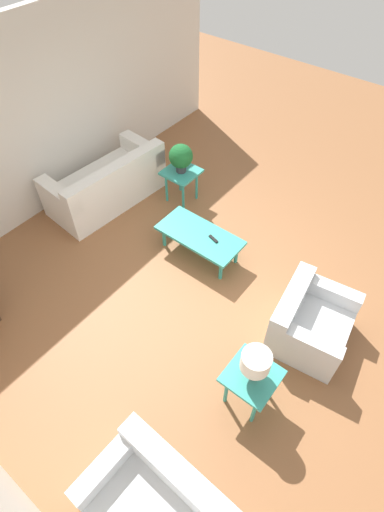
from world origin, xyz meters
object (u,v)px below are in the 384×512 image
side_table_plant (181,176)px  potted_plant (181,157)px  sofa (108,185)px  loveseat (164,512)px  coffee_table (200,236)px  side_table_lamp (251,379)px  table_lamp (256,363)px  armchair (309,322)px

side_table_plant → potted_plant: potted_plant is taller
sofa → loveseat: 4.46m
loveseat → potted_plant: (2.63, -3.47, 0.54)m
loveseat → side_table_plant: bearing=129.0°
sofa → coffee_table: size_ratio=1.59×
coffee_table → side_table_lamp: side_table_lamp is taller
side_table_lamp → table_lamp: table_lamp is taller
side_table_plant → side_table_lamp: same height
sofa → table_lamp: table_lamp is taller
sofa → side_table_plant: size_ratio=3.37×
table_lamp → side_table_lamp: bearing=-14.0°
sofa → armchair: 3.63m
armchair → side_table_lamp: size_ratio=1.87×
coffee_table → potted_plant: size_ratio=2.64×
coffee_table → sofa: bearing=-0.7°
sofa → potted_plant: bearing=133.7°
loveseat → coffee_table: 3.20m
armchair → table_lamp: table_lamp is taller
side_table_lamp → potted_plant: (2.61, -2.10, 0.35)m
potted_plant → loveseat: bearing=127.2°
loveseat → table_lamp: (0.02, -1.37, 0.55)m
side_table_plant → sofa: bearing=39.3°
side_table_lamp → side_table_plant: bearing=-38.8°
sofa → side_table_lamp: bearing=73.0°
side_table_plant → potted_plant: bearing=0.0°
armchair → table_lamp: (0.12, 1.07, 0.54)m
armchair → sofa: bearing=77.4°
sofa → side_table_plant: (-0.89, -0.73, 0.15)m
loveseat → side_table_lamp: loveseat is taller
coffee_table → side_table_lamp: bearing=141.2°
loveseat → side_table_lamp: 1.38m
coffee_table → side_table_lamp: size_ratio=2.12×
table_lamp → armchair: bearing=-96.5°
side_table_lamp → sofa: bearing=-21.3°
coffee_table → side_table_plant: side_table_plant is taller
side_table_lamp → table_lamp: 0.36m
coffee_table → potted_plant: potted_plant is taller
armchair → coffee_table: bearing=73.5°
potted_plant → coffee_table: bearing=141.1°
coffee_table → side_table_plant: bearing=-38.9°
loveseat → potted_plant: bearing=129.0°
armchair → side_table_plant: armchair is taller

